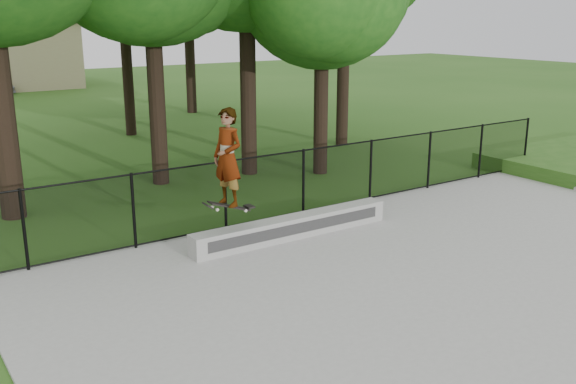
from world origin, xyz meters
The scene contains 5 objects.
ground centered at (0.00, 0.00, 0.00)m, with size 100.00×100.00×0.00m, color #2A5818.
concrete_slab centered at (0.00, 0.00, 0.03)m, with size 14.00×12.00×0.06m, color #989893.
grind_ledge centered at (-1.11, 4.70, 0.28)m, with size 4.53×0.40×0.44m, color #A0A19C.
skater_airborne centered at (-2.61, 4.63, 1.90)m, with size 0.81×0.75×2.03m.
chainlink_fence centered at (0.00, 5.90, 0.81)m, with size 16.06×0.06×1.50m.
Camera 1 is at (-8.12, -5.50, 4.44)m, focal length 40.00 mm.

